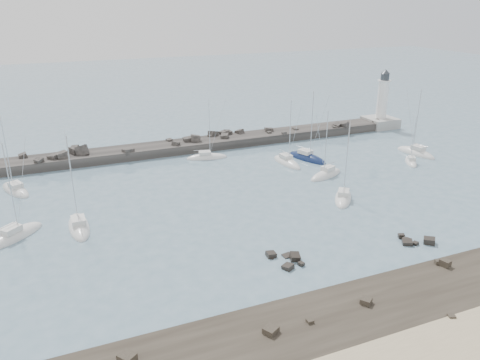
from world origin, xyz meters
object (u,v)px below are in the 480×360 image
(sailboat_7, at_px, (326,175))
(sailboat_1, at_px, (16,191))
(sailboat_4, at_px, (287,163))
(sailboat_8, at_px, (416,153))
(lighthouse, at_px, (381,114))
(sailboat_6, at_px, (307,158))
(sailboat_0, at_px, (15,237))
(sailboat_5, at_px, (343,198))
(sailboat_2, at_px, (79,227))
(sailboat_3, at_px, (207,158))
(sailboat_10, at_px, (411,162))

(sailboat_7, bearing_deg, sailboat_1, 165.16)
(sailboat_4, bearing_deg, sailboat_8, -10.23)
(lighthouse, relative_size, sailboat_6, 1.00)
(sailboat_0, height_order, sailboat_8, sailboat_8)
(sailboat_5, bearing_deg, sailboat_6, 76.49)
(sailboat_2, bearing_deg, sailboat_7, 5.81)
(sailboat_0, distance_m, sailboat_3, 40.10)
(sailboat_3, xyz_separation_m, sailboat_4, (13.11, -8.81, 0.02))
(sailboat_0, bearing_deg, sailboat_3, 32.14)
(lighthouse, distance_m, sailboat_0, 85.74)
(sailboat_4, relative_size, sailboat_6, 0.92)
(sailboat_6, relative_size, sailboat_8, 1.03)
(sailboat_0, relative_size, sailboat_8, 0.98)
(lighthouse, relative_size, sailboat_5, 1.13)
(sailboat_0, height_order, sailboat_6, sailboat_6)
(lighthouse, bearing_deg, sailboat_3, -171.85)
(lighthouse, distance_m, sailboat_7, 39.12)
(sailboat_1, height_order, sailboat_10, sailboat_1)
(sailboat_5, distance_m, sailboat_8, 29.86)
(sailboat_4, relative_size, sailboat_7, 1.04)
(sailboat_2, relative_size, sailboat_3, 1.11)
(lighthouse, bearing_deg, sailboat_8, -108.98)
(sailboat_10, bearing_deg, sailboat_7, 179.31)
(sailboat_1, bearing_deg, sailboat_5, -25.91)
(sailboat_1, xyz_separation_m, sailboat_2, (8.45, -17.75, 0.01))
(sailboat_0, distance_m, sailboat_1, 17.33)
(sailboat_1, distance_m, sailboat_6, 52.48)
(sailboat_8, relative_size, sailboat_10, 1.46)
(sailboat_1, distance_m, sailboat_4, 47.69)
(sailboat_1, xyz_separation_m, sailboat_8, (74.34, -9.65, 0.02))
(sailboat_4, distance_m, sailboat_7, 9.25)
(sailboat_1, relative_size, sailboat_8, 0.95)
(sailboat_2, height_order, sailboat_8, sailboat_8)
(sailboat_0, xyz_separation_m, sailboat_4, (47.06, 12.53, -0.00))
(lighthouse, height_order, sailboat_8, lighthouse)
(sailboat_4, distance_m, sailboat_10, 23.82)
(sailboat_3, bearing_deg, sailboat_10, -26.66)
(sailboat_0, height_order, sailboat_10, sailboat_0)
(sailboat_4, bearing_deg, sailboat_2, -161.63)
(sailboat_1, bearing_deg, sailboat_6, -4.33)
(sailboat_6, bearing_deg, sailboat_1, 175.67)
(sailboat_5, relative_size, sailboat_6, 0.89)
(lighthouse, height_order, sailboat_5, lighthouse)
(sailboat_1, height_order, sailboat_7, sailboat_1)
(sailboat_1, bearing_deg, sailboat_0, -88.72)
(sailboat_0, height_order, sailboat_2, sailboat_2)
(sailboat_10, bearing_deg, sailboat_3, 153.34)
(sailboat_3, relative_size, sailboat_10, 1.31)
(sailboat_6, bearing_deg, sailboat_10, -29.40)
(sailboat_3, height_order, sailboat_5, sailboat_5)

